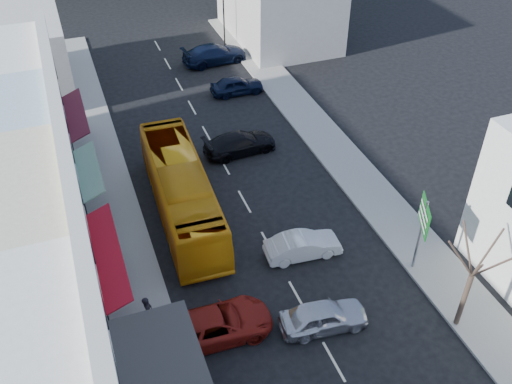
% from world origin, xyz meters
% --- Properties ---
extents(ground, '(120.00, 120.00, 0.00)m').
position_xyz_m(ground, '(0.00, 0.00, 0.00)').
color(ground, black).
rests_on(ground, ground).
extents(sidewalk_left, '(3.00, 52.00, 0.15)m').
position_xyz_m(sidewalk_left, '(-7.50, 10.00, 0.07)').
color(sidewalk_left, gray).
rests_on(sidewalk_left, ground).
extents(sidewalk_right, '(3.00, 52.00, 0.15)m').
position_xyz_m(sidewalk_right, '(7.50, 10.00, 0.07)').
color(sidewalk_right, gray).
rests_on(sidewalk_right, ground).
extents(shopfront_row, '(8.25, 30.00, 8.00)m').
position_xyz_m(shopfront_row, '(-12.49, 5.00, 4.00)').
color(shopfront_row, silver).
rests_on(shopfront_row, ground).
extents(distant_block_left, '(8.00, 10.00, 6.00)m').
position_xyz_m(distant_block_left, '(-12.00, 27.00, 3.00)').
color(distant_block_left, '#B7B2A8').
rests_on(distant_block_left, ground).
extents(distant_block_right, '(8.00, 12.00, 7.00)m').
position_xyz_m(distant_block_right, '(11.00, 30.00, 3.50)').
color(distant_block_right, '#B7B2A8').
rests_on(distant_block_right, ground).
extents(bus, '(2.96, 11.69, 3.10)m').
position_xyz_m(bus, '(-3.69, 8.22, 1.55)').
color(bus, orange).
rests_on(bus, ground).
extents(car_silver, '(4.56, 2.25, 1.40)m').
position_xyz_m(car_silver, '(0.37, -2.05, 0.70)').
color(car_silver, silver).
rests_on(car_silver, ground).
extents(car_white, '(4.52, 2.12, 1.40)m').
position_xyz_m(car_white, '(1.41, 2.65, 0.70)').
color(car_white, silver).
rests_on(car_white, ground).
extents(car_red, '(4.66, 2.04, 1.40)m').
position_xyz_m(car_red, '(-4.41, -0.79, 0.70)').
color(car_red, maroon).
rests_on(car_red, ground).
extents(car_black_near, '(4.63, 2.19, 1.40)m').
position_xyz_m(car_black_near, '(1.47, 13.09, 0.70)').
color(car_black_near, black).
rests_on(car_black_near, ground).
extents(car_navy_mid, '(4.44, 1.91, 1.40)m').
position_xyz_m(car_navy_mid, '(3.91, 20.94, 0.70)').
color(car_navy_mid, black).
rests_on(car_navy_mid, ground).
extents(car_navy_far, '(4.66, 2.27, 1.40)m').
position_xyz_m(car_navy_far, '(3.88, 26.82, 0.70)').
color(car_navy_far, black).
rests_on(car_navy_far, ground).
extents(pedestrian_left, '(0.52, 0.67, 1.70)m').
position_xyz_m(pedestrian_left, '(-7.22, 0.80, 1.00)').
color(pedestrian_left, black).
rests_on(pedestrian_left, sidewalk_left).
extents(direction_sign, '(1.72, 2.18, 4.47)m').
position_xyz_m(direction_sign, '(6.40, -0.24, 2.24)').
color(direction_sign, '#0F5A1B').
rests_on(direction_sign, ground).
extents(street_tree, '(2.12, 2.12, 6.65)m').
position_xyz_m(street_tree, '(6.30, -4.14, 3.32)').
color(street_tree, '#3B2D25').
rests_on(street_tree, ground).
extents(traffic_signal, '(0.86, 1.25, 5.45)m').
position_xyz_m(traffic_signal, '(5.80, 30.00, 2.73)').
color(traffic_signal, black).
rests_on(traffic_signal, ground).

